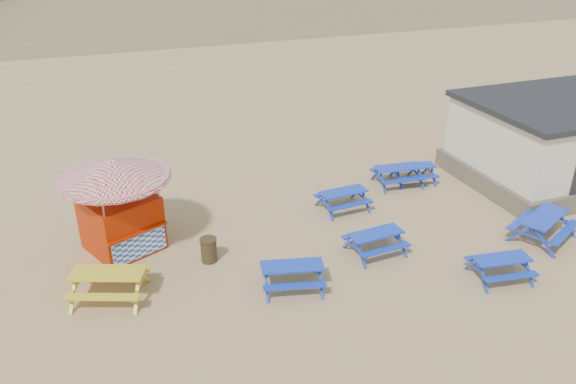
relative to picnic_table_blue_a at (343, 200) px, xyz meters
name	(u,v)px	position (x,y,z in m)	size (l,w,h in m)	color
ground	(319,237)	(-1.53, -1.47, -0.35)	(400.00, 400.00, 0.00)	tan
wet_sand	(128,6)	(-1.53, 53.53, -0.34)	(400.00, 400.00, 0.00)	olive
picnic_table_blue_a	(343,200)	(0.00, 0.00, 0.00)	(1.73, 1.42, 0.69)	#0335A6
picnic_table_blue_b	(398,176)	(2.82, 1.08, 0.02)	(1.90, 1.59, 0.74)	#0335A6
picnic_table_blue_c	(413,173)	(3.52, 1.12, -0.01)	(1.78, 1.53, 0.67)	#0335A6
picnic_table_blue_d	(292,276)	(-3.28, -3.66, 0.01)	(1.97, 1.73, 0.71)	#0335A6
picnic_table_blue_e	(500,268)	(2.33, -5.32, -0.01)	(1.77, 1.51, 0.67)	#0335A6
picnic_table_blue_f	(543,227)	(5.01, -4.04, 0.06)	(2.45, 2.28, 0.82)	#0335A6
picnic_table_yellow	(109,285)	(-8.01, -2.39, 0.06)	(2.35, 2.14, 0.81)	#B5A512
ice_cream_kiosk	(117,193)	(-7.39, 0.09, 1.51)	(4.34, 4.34, 2.95)	#A01C01
litter_bin	(209,250)	(-5.12, -1.58, 0.03)	(0.51, 0.51, 0.75)	#3D311B
amenity_block	(563,139)	(8.97, -0.48, 1.22)	(7.40, 5.40, 3.15)	#665B4C
picnic_table_blue_g	(375,243)	(-0.31, -2.91, 0.00)	(1.74, 1.45, 0.69)	#0335A6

